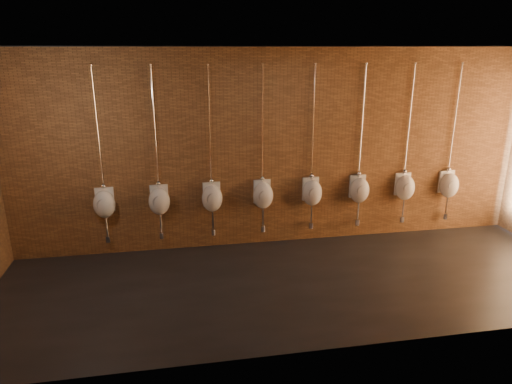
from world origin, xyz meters
TOP-DOWN VIEW (x-y plane):
  - ground at (0.00, 0.00)m, footprint 8.50×8.50m
  - room_shell at (0.00, 0.00)m, footprint 8.54×3.04m
  - urinal_0 at (-2.78, 1.38)m, footprint 0.36×0.32m
  - urinal_1 at (-1.95, 1.38)m, footprint 0.36×0.32m
  - urinal_2 at (-1.11, 1.38)m, footprint 0.36×0.32m
  - urinal_3 at (-0.28, 1.38)m, footprint 0.36×0.32m
  - urinal_4 at (0.55, 1.38)m, footprint 0.36×0.32m
  - urinal_5 at (1.39, 1.38)m, footprint 0.36×0.32m
  - urinal_6 at (2.22, 1.38)m, footprint 0.36×0.32m
  - urinal_7 at (3.05, 1.38)m, footprint 0.36×0.32m

SIDE VIEW (x-z plane):
  - ground at x=0.00m, z-range 0.00..0.00m
  - urinal_0 at x=-2.78m, z-range -0.46..2.25m
  - urinal_1 at x=-1.95m, z-range -0.46..2.25m
  - urinal_2 at x=-1.11m, z-range -0.46..2.25m
  - urinal_3 at x=-0.28m, z-range -0.46..2.25m
  - urinal_4 at x=0.55m, z-range -0.46..2.25m
  - urinal_5 at x=1.39m, z-range -0.46..2.25m
  - urinal_6 at x=2.22m, z-range -0.46..2.25m
  - urinal_7 at x=3.05m, z-range -0.46..2.25m
  - room_shell at x=0.00m, z-range 0.40..3.62m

